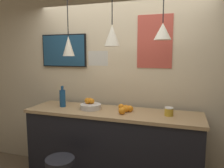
{
  "coord_description": "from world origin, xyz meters",
  "views": [
    {
      "loc": [
        0.86,
        -1.88,
        1.79
      ],
      "look_at": [
        0.0,
        0.71,
        1.42
      ],
      "focal_mm": 35.0,
      "sensor_mm": 36.0,
      "label": 1
    }
  ],
  "objects": [
    {
      "name": "pendant_lamp_right",
      "position": [
        0.61,
        0.71,
        2.05
      ],
      "size": [
        0.2,
        0.2,
        0.85
      ],
      "color": "black"
    },
    {
      "name": "juice_bottle",
      "position": [
        -0.72,
        0.72,
        1.19
      ],
      "size": [
        0.08,
        0.08,
        0.29
      ],
      "color": "navy",
      "rests_on": "service_counter"
    },
    {
      "name": "wall_poster",
      "position": [
        0.47,
        1.09,
        1.95
      ],
      "size": [
        0.46,
        0.01,
        0.7
      ],
      "color": "#C64C3D"
    },
    {
      "name": "mounted_tv",
      "position": [
        -0.89,
        1.08,
        1.84
      ],
      "size": [
        0.73,
        0.04,
        0.49
      ],
      "color": "black"
    },
    {
      "name": "fruit_bowl",
      "position": [
        -0.31,
        0.72,
        1.11
      ],
      "size": [
        0.28,
        0.28,
        0.15
      ],
      "color": "beige",
      "rests_on": "service_counter"
    },
    {
      "name": "hanging_menu_board",
      "position": [
        -0.1,
        0.48,
        1.74
      ],
      "size": [
        0.24,
        0.01,
        0.17
      ],
      "color": "silver"
    },
    {
      "name": "service_counter",
      "position": [
        0.0,
        0.71,
        0.53
      ],
      "size": [
        2.25,
        0.62,
        1.07
      ],
      "color": "black",
      "rests_on": "ground_plane"
    },
    {
      "name": "pendant_lamp_left",
      "position": [
        -0.61,
        0.71,
        1.9
      ],
      "size": [
        0.16,
        0.16,
        1.04
      ],
      "color": "black"
    },
    {
      "name": "back_wall",
      "position": [
        0.0,
        1.13,
        1.45
      ],
      "size": [
        8.0,
        0.06,
        2.9
      ],
      "color": "beige",
      "rests_on": "ground_plane"
    },
    {
      "name": "pendant_lamp_middle",
      "position": [
        0.0,
        0.71,
        2.02
      ],
      "size": [
        0.19,
        0.19,
        0.92
      ],
      "color": "black"
    },
    {
      "name": "orange_pile",
      "position": [
        0.17,
        0.73,
        1.1
      ],
      "size": [
        0.21,
        0.29,
        0.09
      ],
      "color": "orange",
      "rests_on": "service_counter"
    },
    {
      "name": "spread_jar",
      "position": [
        0.71,
        0.72,
        1.12
      ],
      "size": [
        0.1,
        0.1,
        0.1
      ],
      "color": "gold",
      "rests_on": "service_counter"
    }
  ]
}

